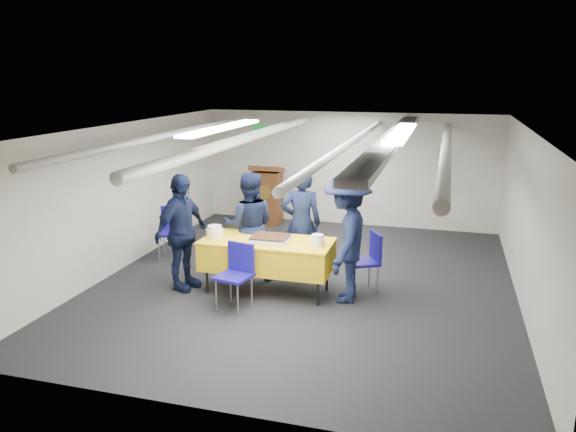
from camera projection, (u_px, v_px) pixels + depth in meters
The scene contains 14 objects.
ground at pixel (307, 281), 8.48m from camera, with size 7.00×7.00×0.00m, color black.
room_shell at pixel (320, 159), 8.39m from camera, with size 6.00×7.00×2.30m.
serving_table at pixel (267, 254), 7.95m from camera, with size 1.85×0.83×0.77m.
sheet_cake at pixel (270, 239), 7.81m from camera, with size 0.53×0.41×0.09m.
plate_stack_left at pixel (215, 232), 8.03m from camera, with size 0.25×0.25×0.17m.
plate_stack_right at pixel (317, 240), 7.63m from camera, with size 0.20×0.20×0.16m.
podium at pixel (267, 195), 11.59m from camera, with size 0.62×0.53×1.25m.
chair_near at pixel (237, 269), 7.44m from camera, with size 0.50×0.50×0.87m.
chair_right at pixel (368, 256), 7.97m from camera, with size 0.57×0.57×0.87m.
chair_left at pixel (172, 227), 9.47m from camera, with size 0.51×0.51×0.87m.
sailor_a at pixel (301, 223), 8.49m from camera, with size 0.62×0.40×1.69m, color black.
sailor_b at pixel (249, 226), 8.45m from camera, with size 0.80×0.62×1.64m, color black.
sailor_c at pixel (181, 232), 8.00m from camera, with size 0.99×0.41×1.69m, color black.
sailor_d at pixel (346, 238), 7.58m from camera, with size 1.15×0.66×1.78m, color black.
Camera 1 is at (1.91, -7.75, 3.05)m, focal length 35.00 mm.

